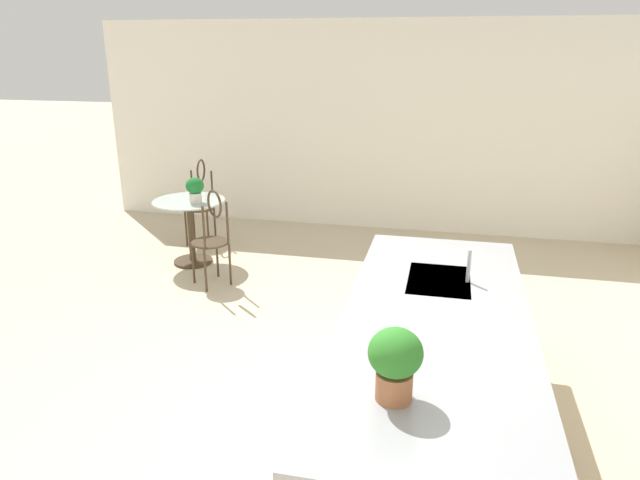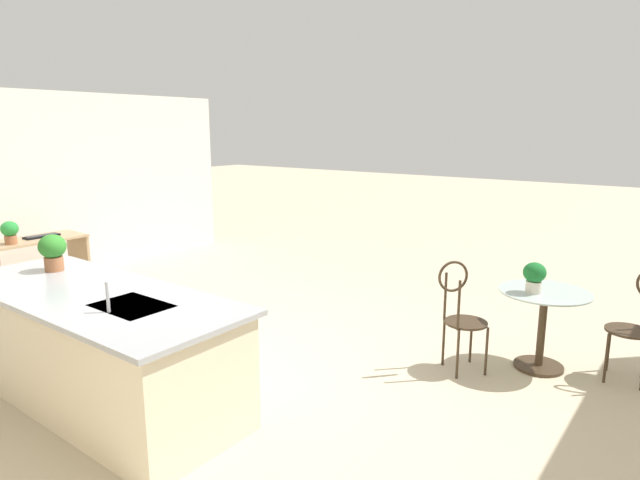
# 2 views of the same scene
# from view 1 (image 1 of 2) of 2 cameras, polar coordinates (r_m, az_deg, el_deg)

# --- Properties ---
(ground_plane) EXTENTS (40.00, 40.00, 0.00)m
(ground_plane) POSITION_cam_1_polar(r_m,az_deg,el_deg) (4.14, -1.53, -16.08)
(ground_plane) COLOR beige
(wall_left_window) EXTENTS (0.12, 7.80, 2.70)m
(wall_left_window) POSITION_cam_1_polar(r_m,az_deg,el_deg) (7.67, 6.38, 11.03)
(wall_left_window) COLOR silver
(wall_left_window) RESTS_ON ground
(kitchen_island) EXTENTS (2.80, 1.06, 0.92)m
(kitchen_island) POSITION_cam_1_polar(r_m,az_deg,el_deg) (3.55, 11.00, -14.08)
(kitchen_island) COLOR beige
(kitchen_island) RESTS_ON ground
(bistro_table) EXTENTS (0.80, 0.80, 0.74)m
(bistro_table) POSITION_cam_1_polar(r_m,az_deg,el_deg) (6.62, -12.76, 1.43)
(bistro_table) COLOR #3D2D1E
(bistro_table) RESTS_ON ground
(chair_near_window) EXTENTS (0.50, 0.41, 1.04)m
(chair_near_window) POSITION_cam_1_polar(r_m,az_deg,el_deg) (7.30, -11.83, 4.13)
(chair_near_window) COLOR #3D2D1E
(chair_near_window) RESTS_ON ground
(chair_by_island) EXTENTS (0.54, 0.54, 1.04)m
(chair_by_island) POSITION_cam_1_polar(r_m,az_deg,el_deg) (5.88, -10.70, 0.66)
(chair_by_island) COLOR #3D2D1E
(chair_by_island) RESTS_ON ground
(sink_faucet) EXTENTS (0.02, 0.02, 0.22)m
(sink_faucet) POSITION_cam_1_polar(r_m,az_deg,el_deg) (3.79, 14.59, -2.54)
(sink_faucet) COLOR #B2B5BA
(sink_faucet) RESTS_ON kitchen_island
(potted_plant_on_table) EXTENTS (0.20, 0.20, 0.28)m
(potted_plant_on_table) POSITION_cam_1_polar(r_m,az_deg,el_deg) (6.39, -12.34, 5.05)
(potted_plant_on_table) COLOR beige
(potted_plant_on_table) RESTS_ON bistro_table
(potted_plant_counter_far) EXTENTS (0.24, 0.24, 0.33)m
(potted_plant_counter_far) POSITION_cam_1_polar(r_m,az_deg,el_deg) (2.49, 7.49, -11.77)
(potted_plant_counter_far) COLOR #9E603D
(potted_plant_counter_far) RESTS_ON kitchen_island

